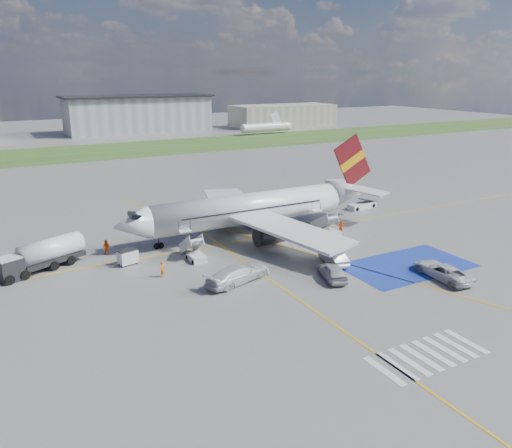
# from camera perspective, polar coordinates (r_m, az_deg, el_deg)

# --- Properties ---
(ground) EXTENTS (400.00, 400.00, 0.00)m
(ground) POSITION_cam_1_polar(r_m,az_deg,el_deg) (53.41, 6.15, -5.24)
(ground) COLOR #60605E
(ground) RESTS_ON ground
(grass_strip) EXTENTS (400.00, 30.00, 0.01)m
(grass_strip) POSITION_cam_1_polar(r_m,az_deg,el_deg) (139.89, -16.63, 8.01)
(grass_strip) COLOR #2D4C1E
(grass_strip) RESTS_ON ground
(taxiway_line_main) EXTENTS (120.00, 0.20, 0.01)m
(taxiway_line_main) POSITION_cam_1_polar(r_m,az_deg,el_deg) (62.99, -0.03, -1.63)
(taxiway_line_main) COLOR gold
(taxiway_line_main) RESTS_ON ground
(taxiway_line_cross) EXTENTS (0.20, 60.00, 0.01)m
(taxiway_line_cross) POSITION_cam_1_polar(r_m,az_deg,el_deg) (43.40, 8.19, -10.80)
(taxiway_line_cross) COLOR gold
(taxiway_line_cross) RESTS_ON ground
(taxiway_line_diag) EXTENTS (20.71, 56.45, 0.01)m
(taxiway_line_diag) POSITION_cam_1_polar(r_m,az_deg,el_deg) (62.99, -0.03, -1.63)
(taxiway_line_diag) COLOR gold
(taxiway_line_diag) RESTS_ON ground
(staging_box) EXTENTS (14.00, 8.00, 0.01)m
(staging_box) POSITION_cam_1_polar(r_m,az_deg,el_deg) (56.70, 16.86, -4.56)
(staging_box) COLOR navy
(staging_box) RESTS_ON ground
(crosswalk) EXTENTS (9.00, 4.00, 0.01)m
(crosswalk) POSITION_cam_1_polar(r_m,az_deg,el_deg) (40.25, 18.99, -14.00)
(crosswalk) COLOR silver
(crosswalk) RESTS_ON ground
(terminal_centre) EXTENTS (48.00, 18.00, 12.00)m
(terminal_centre) POSITION_cam_1_polar(r_m,az_deg,el_deg) (182.59, -13.33, 12.10)
(terminal_centre) COLOR gray
(terminal_centre) RESTS_ON ground
(terminal_east) EXTENTS (40.00, 16.00, 8.00)m
(terminal_east) POSITION_cam_1_polar(r_m,az_deg,el_deg) (198.37, 3.11, 12.29)
(terminal_east) COLOR gray
(terminal_east) RESTS_ON ground
(airliner) EXTENTS (36.81, 32.95, 11.92)m
(airliner) POSITION_cam_1_polar(r_m,az_deg,el_deg) (64.39, 0.30, 1.93)
(airliner) COLOR silver
(airliner) RESTS_ON ground
(airstairs_fwd) EXTENTS (1.90, 5.20, 3.60)m
(airstairs_fwd) POSITION_cam_1_polar(r_m,az_deg,el_deg) (56.20, -6.97, -3.44)
(airstairs_fwd) COLOR silver
(airstairs_fwd) RESTS_ON ground
(airstairs_aft) EXTENTS (1.90, 5.20, 3.60)m
(airstairs_aft) POSITION_cam_1_polar(r_m,az_deg,el_deg) (64.82, 8.39, -0.71)
(airstairs_aft) COLOR silver
(airstairs_aft) RESTS_ON ground
(fuel_tanker) EXTENTS (9.40, 5.93, 3.15)m
(fuel_tanker) POSITION_cam_1_polar(r_m,az_deg,el_deg) (57.38, -23.29, -3.58)
(fuel_tanker) COLOR black
(fuel_tanker) RESTS_ON ground
(gpu_cart) EXTENTS (2.27, 1.75, 1.68)m
(gpu_cart) POSITION_cam_1_polar(r_m,az_deg,el_deg) (56.13, -14.45, -3.75)
(gpu_cart) COLOR silver
(gpu_cart) RESTS_ON ground
(belt_loader) EXTENTS (5.42, 2.55, 1.58)m
(belt_loader) POSITION_cam_1_polar(r_m,az_deg,el_deg) (78.56, 12.02, 2.06)
(belt_loader) COLOR silver
(belt_loader) RESTS_ON ground
(car_silver_a) EXTENTS (3.27, 5.18, 1.64)m
(car_silver_a) POSITION_cam_1_polar(r_m,az_deg,el_deg) (51.13, 8.72, -5.39)
(car_silver_a) COLOR #A7A9AE
(car_silver_a) RESTS_ON ground
(car_silver_b) EXTENTS (2.69, 5.04, 1.58)m
(car_silver_b) POSITION_cam_1_polar(r_m,az_deg,el_deg) (55.19, 8.84, -3.73)
(car_silver_b) COLOR #BBBDC3
(car_silver_b) RESTS_ON ground
(van_white_a) EXTENTS (2.86, 5.45, 1.98)m
(van_white_a) POSITION_cam_1_polar(r_m,az_deg,el_deg) (54.23, 20.56, -4.81)
(van_white_a) COLOR silver
(van_white_a) RESTS_ON ground
(van_white_b) EXTENTS (6.20, 3.99, 2.26)m
(van_white_b) POSITION_cam_1_polar(r_m,az_deg,el_deg) (49.85, -2.03, -5.41)
(van_white_b) COLOR silver
(van_white_b) RESTS_ON ground
(crew_fwd) EXTENTS (0.72, 0.68, 1.65)m
(crew_fwd) POSITION_cam_1_polar(r_m,az_deg,el_deg) (51.93, -10.63, -5.13)
(crew_fwd) COLOR orange
(crew_fwd) RESTS_ON ground
(crew_nose) EXTENTS (1.12, 1.11, 1.83)m
(crew_nose) POSITION_cam_1_polar(r_m,az_deg,el_deg) (59.48, -16.72, -2.59)
(crew_nose) COLOR #E4550C
(crew_nose) RESTS_ON ground
(crew_aft) EXTENTS (0.86, 1.20, 1.89)m
(crew_aft) POSITION_cam_1_polar(r_m,az_deg,el_deg) (65.02, 9.70, -0.42)
(crew_aft) COLOR orange
(crew_aft) RESTS_ON ground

